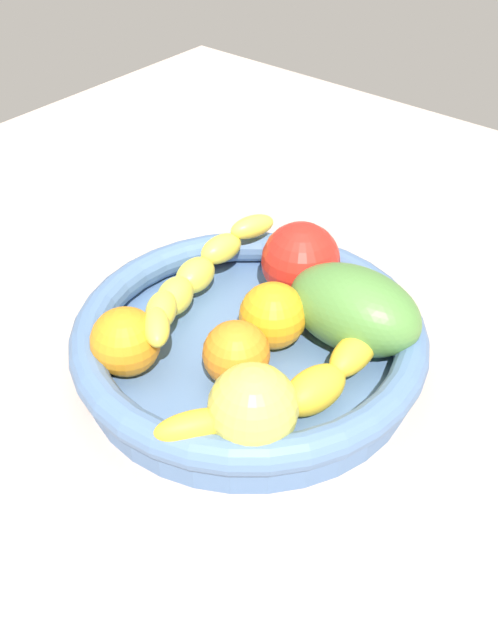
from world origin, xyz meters
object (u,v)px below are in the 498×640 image
orange_front (273,316)px  orange_mid_left (236,354)px  tomato_red (301,261)px  mango_green (354,309)px  banana_draped_left (193,280)px  orange_mid_right (126,342)px  apple_yellow (253,408)px  banana_draped_right (307,379)px  fruit_bowl (249,343)px

orange_front → orange_mid_left: size_ratio=1.06×
tomato_red → mango_green: tomato_red is taller
banana_draped_left → mango_green: (-5.06, 13.92, 0.48)cm
orange_mid_right → mango_green: size_ratio=0.48×
apple_yellow → banana_draped_right: bearing=174.1°
fruit_bowl → apple_yellow: apple_yellow is taller
banana_draped_right → apple_yellow: size_ratio=3.86×
banana_draped_left → orange_front: bearing=94.3°
banana_draped_right → tomato_red: (-11.32, -9.00, 1.34)cm
tomato_red → orange_mid_left: bearing=13.5°
orange_mid_right → orange_mid_left: bearing=120.9°
mango_green → orange_mid_right: bearing=-40.2°
banana_draped_left → banana_draped_right: 15.61cm
mango_green → banana_draped_right: bearing=8.7°
fruit_bowl → banana_draped_left: bearing=-99.0°
banana_draped_right → orange_front: 7.74cm
orange_mid_left → tomato_red: tomato_red is taller
orange_mid_right → apple_yellow: 13.14cm
tomato_red → fruit_bowl: bearing=8.3°
banana_draped_left → apple_yellow: 17.34cm
banana_draped_right → mango_green: 8.65cm
apple_yellow → orange_mid_left: bearing=-129.6°
banana_draped_right → mango_green: mango_green is taller
banana_draped_left → mango_green: size_ratio=1.79×
fruit_bowl → banana_draped_right: size_ratio=1.17×
banana_draped_left → orange_front: size_ratio=3.71×
orange_front → banana_draped_left: bearing=-85.7°
orange_front → orange_mid_right: same height
banana_draped_right → orange_mid_left: bearing=-75.1°
banana_draped_left → tomato_red: 10.07cm
orange_front → orange_mid_left: orange_front is taller
fruit_bowl → mango_green: 9.46cm
orange_mid_left → mango_green: 11.07cm
banana_draped_left → mango_green: bearing=110.0°
orange_mid_left → tomato_red: size_ratio=0.75×
orange_front → orange_mid_right: (10.33, -7.18, -0.01)cm
fruit_bowl → orange_front: bearing=148.8°
orange_front → orange_mid_left: bearing=6.7°
fruit_bowl → banana_draped_left: (-1.20, -7.53, 2.62)cm
tomato_red → mango_green: size_ratio=0.60×
apple_yellow → tomato_red: bearing=-154.1°
fruit_bowl → tomato_red: bearing=-171.7°
orange_mid_left → orange_mid_right: (4.70, -7.85, 0.15)cm
orange_front → orange_mid_right: 12.58cm
orange_mid_right → mango_green: mango_green is taller
orange_front → mango_green: 6.90cm
apple_yellow → mango_green: bearing=-177.3°
banana_draped_right → apple_yellow: 6.07cm
banana_draped_left → orange_front: (-0.65, 8.65, -0.16)cm
banana_draped_left → orange_mid_right: bearing=8.6°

